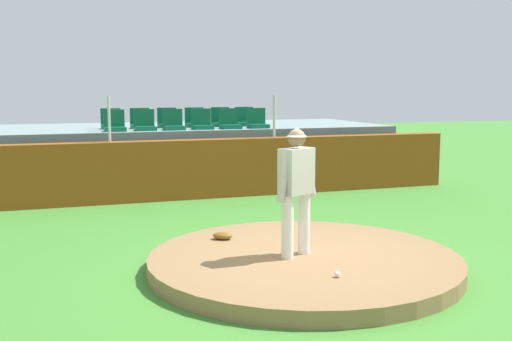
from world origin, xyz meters
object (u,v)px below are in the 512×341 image
(stadium_chair_3, at_px, (202,123))
(fielding_glove, at_px, (223,236))
(stadium_chair_5, at_px, (257,122))
(stadium_chair_7, at_px, (140,122))
(stadium_chair_2, at_px, (173,123))
(stadium_chair_6, at_px, (111,122))
(stadium_chair_0, at_px, (115,124))
(stadium_chair_4, at_px, (230,122))
(stadium_chair_9, at_px, (195,121))
(stadium_chair_1, at_px, (145,124))
(stadium_chair_10, at_px, (221,120))
(stadium_chair_11, at_px, (245,120))
(pitcher, at_px, (296,182))
(baseball, at_px, (337,274))
(stadium_chair_8, at_px, (167,121))

(stadium_chair_3, bearing_deg, fielding_glove, 78.99)
(stadium_chair_5, relative_size, stadium_chair_7, 1.00)
(stadium_chair_2, height_order, stadium_chair_6, same)
(stadium_chair_0, bearing_deg, stadium_chair_3, -179.01)
(stadium_chair_4, xyz_separation_m, stadium_chair_9, (-0.67, 0.89, 0.00))
(stadium_chair_6, bearing_deg, stadium_chair_7, -179.32)
(stadium_chair_2, relative_size, stadium_chair_4, 1.00)
(stadium_chair_1, relative_size, stadium_chair_4, 1.00)
(stadium_chair_6, relative_size, stadium_chair_9, 1.00)
(fielding_glove, height_order, stadium_chair_2, stadium_chair_2)
(stadium_chair_5, relative_size, stadium_chair_10, 1.00)
(stadium_chair_5, distance_m, stadium_chair_10, 1.15)
(stadium_chair_3, bearing_deg, stadium_chair_5, 178.98)
(stadium_chair_7, relative_size, stadium_chair_11, 1.00)
(stadium_chair_3, height_order, stadium_chair_6, same)
(stadium_chair_5, bearing_deg, pitcher, 75.12)
(fielding_glove, relative_size, stadium_chair_10, 0.60)
(stadium_chair_0, xyz_separation_m, stadium_chair_3, (2.10, 0.04, 0.00))
(fielding_glove, bearing_deg, stadium_chair_11, 99.13)
(baseball, relative_size, stadium_chair_2, 0.15)
(stadium_chair_1, height_order, stadium_chair_8, same)
(stadium_chair_4, bearing_deg, stadium_chair_5, -179.74)
(stadium_chair_1, bearing_deg, stadium_chair_0, 3.23)
(fielding_glove, height_order, stadium_chair_6, stadium_chair_6)
(fielding_glove, distance_m, stadium_chair_5, 6.61)
(stadium_chair_5, bearing_deg, stadium_chair_2, -0.13)
(stadium_chair_11, bearing_deg, stadium_chair_6, 0.33)
(stadium_chair_8, bearing_deg, stadium_chair_6, 0.87)
(stadium_chair_8, bearing_deg, stadium_chair_10, 179.72)
(stadium_chair_1, relative_size, stadium_chair_6, 1.00)
(stadium_chair_9, bearing_deg, stadium_chair_11, -178.76)
(stadium_chair_11, bearing_deg, stadium_chair_4, 52.85)
(fielding_glove, distance_m, stadium_chair_11, 7.44)
(stadium_chair_3, height_order, stadium_chair_8, same)
(stadium_chair_2, bearing_deg, stadium_chair_8, -92.01)
(stadium_chair_4, bearing_deg, stadium_chair_9, -53.07)
(stadium_chair_2, bearing_deg, pitcher, 91.98)
(pitcher, height_order, stadium_chair_0, stadium_chair_0)
(fielding_glove, relative_size, stadium_chair_6, 0.60)
(stadium_chair_2, relative_size, stadium_chair_11, 1.00)
(baseball, xyz_separation_m, fielding_glove, (-0.80, 2.23, 0.02))
(pitcher, xyz_separation_m, stadium_chair_9, (0.50, 8.01, 0.39))
(pitcher, bearing_deg, stadium_chair_8, 64.29)
(stadium_chair_3, bearing_deg, stadium_chair_4, 177.66)
(stadium_chair_6, bearing_deg, baseball, 100.83)
(stadium_chair_0, xyz_separation_m, stadium_chair_9, (2.13, 0.90, 0.00))
(stadium_chair_6, bearing_deg, stadium_chair_3, 157.30)
(pitcher, bearing_deg, fielding_glove, 93.17)
(stadium_chair_1, xyz_separation_m, stadium_chair_8, (0.71, 0.89, 0.00))
(stadium_chair_10, bearing_deg, baseball, 83.16)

